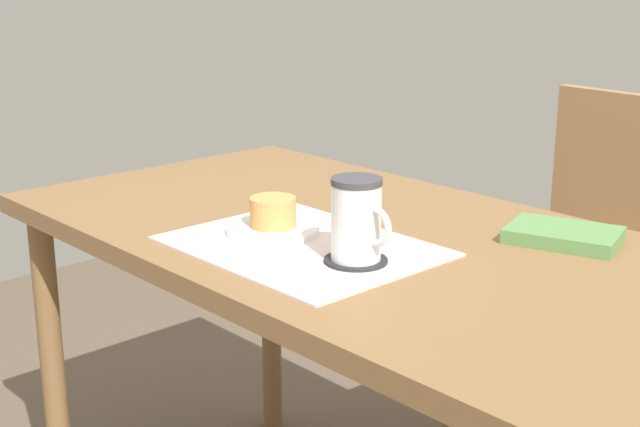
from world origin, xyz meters
The scene contains 8 objects.
dining_table centered at (0.00, 0.00, 0.67)m, with size 1.40×0.71×0.75m.
wooden_chair centered at (0.01, 0.72, 0.50)m, with size 0.45×0.45×0.91m.
placemat centered at (-0.03, -0.13, 0.75)m, with size 0.42×0.33×0.00m, color silver.
pastry_plate centered at (-0.12, -0.12, 0.76)m, with size 0.16×0.16×0.01m, color white.
pastry centered at (-0.12, -0.12, 0.79)m, with size 0.08×0.08×0.05m, color tan.
coffee_coaster centered at (0.09, -0.13, 0.75)m, with size 0.10×0.10×0.01m, color #232328.
coffee_mug centered at (0.09, -0.13, 0.82)m, with size 0.11×0.08×0.13m.
small_book centered at (0.24, 0.21, 0.76)m, with size 0.18×0.12×0.02m, color #598C4C.
Camera 1 is at (1.01, -1.05, 1.21)m, focal length 50.00 mm.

